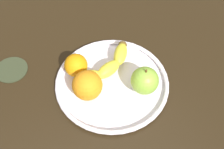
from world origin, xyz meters
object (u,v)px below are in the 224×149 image
object	(u,v)px
apple	(145,81)
orange_back_right	(76,65)
fruit_bowl	(112,83)
banana	(107,65)
ambient_coaster	(11,69)
orange_front_right	(87,85)

from	to	relation	value
apple	orange_back_right	xyz separation A→B (cm)	(-14.99, 11.45, -0.50)
fruit_bowl	banana	bearing A→B (deg)	87.35
apple	ambient_coaster	bearing A→B (deg)	147.65
banana	orange_front_right	world-z (taller)	orange_front_right
fruit_bowl	banana	size ratio (longest dim) A/B	1.66
orange_front_right	ambient_coaster	distance (cm)	24.90
ambient_coaster	orange_back_right	bearing A→B (deg)	-27.43
apple	orange_back_right	distance (cm)	18.87
orange_front_right	ambient_coaster	bearing A→B (deg)	136.92
fruit_bowl	orange_back_right	distance (cm)	10.90
banana	orange_back_right	size ratio (longest dim) A/B	2.95
apple	banana	bearing A→B (deg)	125.77
orange_back_right	ambient_coaster	size ratio (longest dim) A/B	0.68
fruit_bowl	banana	world-z (taller)	banana
orange_back_right	orange_front_right	world-z (taller)	orange_front_right
banana	apple	bearing A→B (deg)	-75.94
fruit_bowl	orange_front_right	distance (cm)	8.86
apple	ambient_coaster	world-z (taller)	apple
apple	orange_front_right	xyz separation A→B (cm)	(-14.28, 3.69, 0.24)
orange_back_right	ambient_coaster	world-z (taller)	orange_back_right
banana	orange_front_right	size ratio (longest dim) A/B	2.39
ambient_coaster	fruit_bowl	bearing A→B (deg)	-31.00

